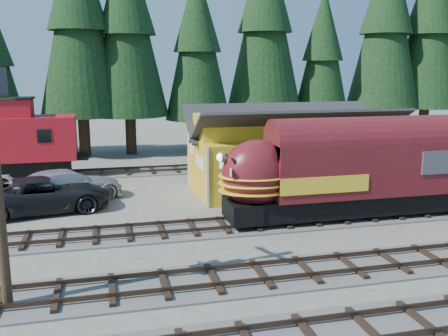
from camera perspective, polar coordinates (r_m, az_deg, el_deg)
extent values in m
plane|color=#6B665B|center=(22.99, 17.22, -8.45)|extent=(120.00, 120.00, 0.00)
cube|color=#4C4947|center=(37.22, -11.29, -0.53)|extent=(32.00, 3.20, 0.08)
cube|color=#38281E|center=(36.47, -11.25, -0.44)|extent=(32.00, 0.08, 0.16)
cube|color=#38281E|center=(37.88, -11.35, 0.00)|extent=(32.00, 0.08, 0.16)
cube|color=gold|center=(31.66, 7.66, 0.56)|extent=(12.00, 6.00, 3.40)
cube|color=yellow|center=(31.30, 7.78, 4.92)|extent=(11.88, 3.30, 1.44)
cube|color=white|center=(28.95, -2.79, 0.64)|extent=(0.06, 2.40, 0.60)
cone|color=black|center=(44.93, -16.35, 15.96)|extent=(7.02, 7.02, 15.99)
cone|color=black|center=(45.17, -11.04, 15.78)|extent=(6.83, 6.83, 15.56)
cone|color=black|center=(45.73, -3.07, 14.01)|extent=(5.91, 5.91, 13.46)
cone|color=black|center=(48.75, 4.70, 16.23)|extent=(7.15, 7.15, 16.29)
cone|color=black|center=(50.28, 11.23, 12.71)|extent=(5.45, 5.45, 12.40)
cone|color=black|center=(53.58, 18.05, 15.31)|extent=(7.17, 7.17, 16.32)
cone|color=black|center=(56.07, 22.57, 14.82)|extent=(7.17, 7.17, 16.33)
cube|color=black|center=(26.78, 15.74, -3.70)|extent=(12.83, 2.30, 0.99)
cube|color=maroon|center=(26.73, 17.29, 0.25)|extent=(11.70, 2.70, 2.70)
ellipsoid|color=maroon|center=(24.05, 3.74, -0.67)|extent=(3.42, 2.65, 3.33)
cube|color=#38383A|center=(28.53, 23.08, 1.17)|extent=(3.60, 2.76, 1.17)
sphere|color=white|center=(23.41, -0.40, 1.26)|extent=(0.40, 0.40, 0.40)
cube|color=black|center=(37.65, -23.93, 0.05)|extent=(8.96, 2.31, 1.00)
cube|color=#A9111D|center=(37.34, -24.18, 3.05)|extent=(9.95, 2.89, 2.99)
cube|color=#A9111D|center=(36.96, -22.92, 6.34)|extent=(2.39, 2.19, 1.19)
imported|color=black|center=(28.33, -19.78, -2.87)|extent=(7.27, 4.27, 1.90)
imported|color=#B0B3B8|center=(30.06, -17.54, -1.94)|extent=(6.97, 4.98, 1.88)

